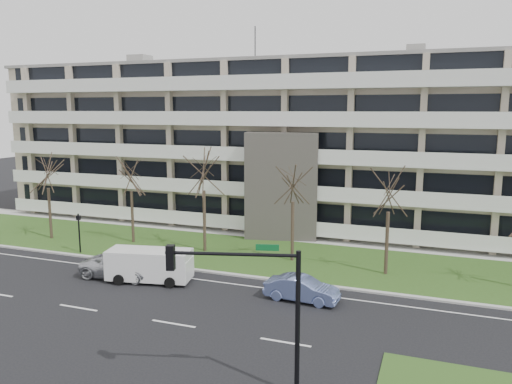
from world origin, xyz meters
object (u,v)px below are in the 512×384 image
at_px(silver_pickup, 123,266).
at_px(white_van, 150,263).
at_px(pedestrian_signal, 79,228).
at_px(traffic_signal, 253,298).
at_px(blue_sedan, 302,289).

xyz_separation_m(silver_pickup, white_van, (2.16, -0.04, 0.48)).
bearing_deg(pedestrian_signal, silver_pickup, -46.77).
bearing_deg(white_van, traffic_signal, -53.57).
bearing_deg(white_van, pedestrian_signal, 145.85).
bearing_deg(silver_pickup, blue_sedan, -93.42).
bearing_deg(white_van, blue_sedan, -10.19).
bearing_deg(blue_sedan, pedestrian_signal, 83.14).
xyz_separation_m(white_van, traffic_signal, (10.62, -9.67, 2.64)).
height_order(traffic_signal, pedestrian_signal, traffic_signal).
distance_m(silver_pickup, traffic_signal, 16.35).
distance_m(silver_pickup, pedestrian_signal, 7.37).
xyz_separation_m(white_van, pedestrian_signal, (-8.50, 3.59, 0.73)).
bearing_deg(silver_pickup, white_van, -95.21).
relative_size(silver_pickup, pedestrian_signal, 1.77).
height_order(silver_pickup, traffic_signal, traffic_signal).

